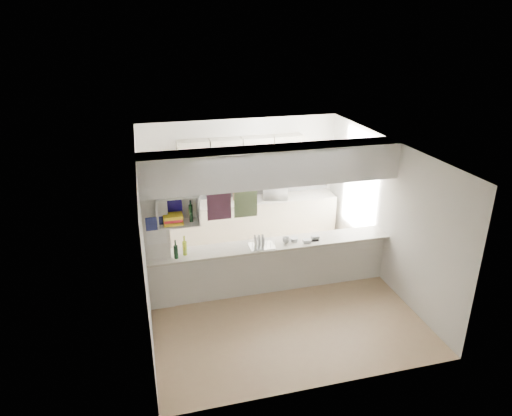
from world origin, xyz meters
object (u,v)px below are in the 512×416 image
object	(u,v)px
dish_rack	(261,242)
bowl	(273,184)
wine_bottles	(180,250)
microwave	(275,192)

from	to	relation	value
dish_rack	bowl	bearing A→B (deg)	69.57
dish_rack	wine_bottles	distance (m)	1.35
bowl	wine_bottles	world-z (taller)	bowl
bowl	wine_bottles	xyz separation A→B (m)	(-2.18, -2.16, -0.19)
microwave	dish_rack	world-z (taller)	microwave
dish_rack	wine_bottles	xyz separation A→B (m)	(-1.35, -0.02, 0.03)
wine_bottles	bowl	bearing A→B (deg)	44.68
dish_rack	wine_bottles	bearing A→B (deg)	-178.53
microwave	wine_bottles	distance (m)	3.09
microwave	bowl	xyz separation A→B (m)	(-0.05, 0.02, 0.18)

